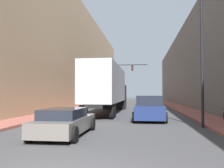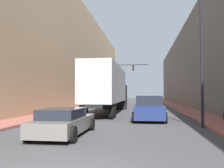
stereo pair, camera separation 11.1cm
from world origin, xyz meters
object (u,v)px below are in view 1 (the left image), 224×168
at_px(traffic_signal_gantry, 113,76).
at_px(street_lamp, 202,35).
at_px(sedan_car, 65,122).
at_px(semi_truck, 108,88).
at_px(suv_car, 149,109).

height_order(traffic_signal_gantry, street_lamp, street_lamp).
distance_m(sedan_car, street_lamp, 8.64).
height_order(semi_truck, street_lamp, street_lamp).
relative_size(sedan_car, traffic_signal_gantry, 0.63).
relative_size(suv_car, traffic_signal_gantry, 0.64).
xyz_separation_m(suv_car, traffic_signal_gantry, (-5.28, 22.91, 3.91)).
distance_m(suv_car, street_lamp, 6.10).
relative_size(sedan_car, street_lamp, 0.57).
xyz_separation_m(sedan_car, traffic_signal_gantry, (-1.45, 29.62, 4.12)).
distance_m(sedan_car, suv_car, 7.73).
height_order(suv_car, street_lamp, street_lamp).
height_order(sedan_car, suv_car, suv_car).
bearing_deg(street_lamp, traffic_signal_gantry, 107.08).
distance_m(sedan_car, traffic_signal_gantry, 29.94).
height_order(semi_truck, sedan_car, semi_truck).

